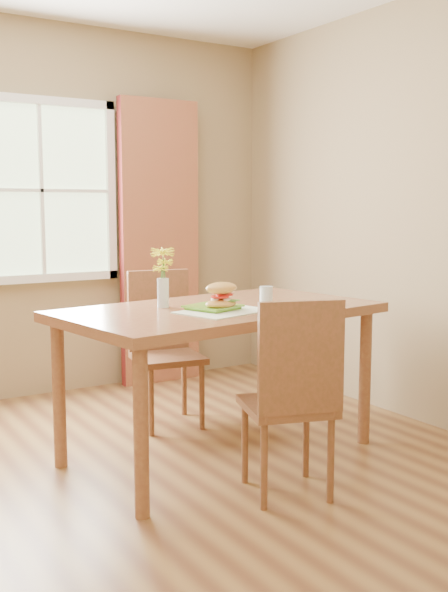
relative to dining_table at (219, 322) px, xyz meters
name	(u,v)px	position (x,y,z in m)	size (l,w,h in m)	color
room	(111,214)	(-0.68, -0.12, 0.60)	(4.24, 3.84, 2.74)	brown
window	(6,190)	(-0.68, 1.75, 0.75)	(1.62, 0.06, 1.32)	beige
curtain_right	(160,243)	(0.47, 1.66, 0.35)	(0.65, 0.08, 2.20)	maroon
dining_table	(219,322)	(0.00, 0.00, 0.00)	(1.84, 1.19, 0.84)	brown
chair_near	(293,391)	(-0.03, -0.70, -0.22)	(0.51, 0.51, 0.97)	brown
chair_far	(164,340)	(0.01, 0.70, -0.22)	(0.47, 0.47, 0.98)	brown
placemat	(223,311)	(-0.08, -0.17, 0.09)	(0.45, 0.33, 0.01)	beige
plate	(213,308)	(-0.10, -0.10, 0.10)	(0.24, 0.24, 0.01)	#6EB72D
croissant_sandwich	(221,296)	(-0.08, -0.16, 0.17)	(0.20, 0.15, 0.14)	#DA944A
water_glass	(266,296)	(0.24, -0.10, 0.14)	(0.07, 0.07, 0.11)	silver
flower_vase	(163,271)	(-0.27, 0.15, 0.28)	(0.13, 0.13, 0.33)	silver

